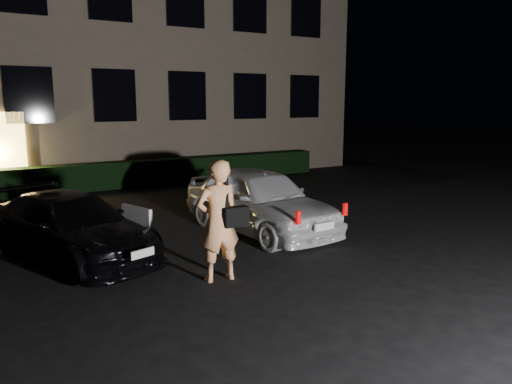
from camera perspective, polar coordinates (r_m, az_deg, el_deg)
ground at (r=7.97m, az=7.58°, el=-10.48°), size 80.00×80.00×0.00m
building at (r=21.52m, az=-19.35°, el=18.29°), size 20.00×8.11×12.00m
hedge at (r=17.11m, az=-15.03°, el=1.94°), size 15.00×0.70×0.85m
sedan at (r=9.64m, az=-20.28°, el=-3.73°), size 2.79×4.34×1.17m
hatch at (r=10.83m, az=0.36°, el=-0.90°), size 2.00×4.29×1.42m
man at (r=7.85m, az=-4.29°, el=-3.28°), size 0.80×0.51×1.94m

